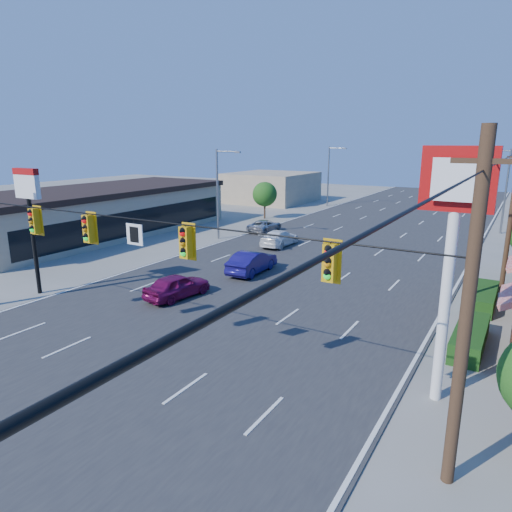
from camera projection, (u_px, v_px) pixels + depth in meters
The scene contains 17 objects.
ground at pixel (122, 367), 17.92m from camera, with size 160.00×160.00×0.00m, color gray.
road at pixel (321, 258), 34.56m from camera, with size 20.00×120.00×0.06m, color #2D2D30.
signal_span at pixel (110, 246), 16.79m from camera, with size 24.32×0.34×9.00m.
kfc_pylon at pixel (453, 226), 14.30m from camera, with size 2.20×0.36×8.50m.
strip_mall at pixel (99, 211), 43.31m from camera, with size 10.40×26.40×4.40m.
pizza_hut_sign at pixel (29, 205), 25.46m from camera, with size 1.90×0.30×6.85m.
streetlight_se at pixel (476, 225), 23.10m from camera, with size 2.55×0.25×8.00m.
streetlight_ne at pixel (504, 186), 43.08m from camera, with size 2.55×0.25×8.00m.
streetlight_sw at pixel (219, 189), 40.51m from camera, with size 2.55×0.25×8.00m.
streetlight_nw at pixel (330, 173), 62.15m from camera, with size 2.55×0.25×8.00m.
utility_pole_near at pixel (510, 222), 25.80m from camera, with size 0.28×0.28×8.40m, color #47301E.
tree_west at pixel (265, 194), 52.01m from camera, with size 2.80×2.80×4.20m.
bld_west_far at pixel (271, 187), 67.32m from camera, with size 11.00×12.00×4.20m, color tan.
car_magenta at pixel (177, 287), 25.64m from camera, with size 1.62×4.04×1.38m, color maroon.
car_blue at pixel (252, 263), 30.50m from camera, with size 1.58×4.53×1.49m, color #160F5B.
car_white at pixel (279, 239), 38.49m from camera, with size 1.87×4.59×1.33m, color white.
car_silver at pixel (265, 226), 44.61m from camera, with size 1.93×4.19×1.16m, color #A9A9AE.
Camera 1 is at (12.92, -11.28, 8.61)m, focal length 32.00 mm.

